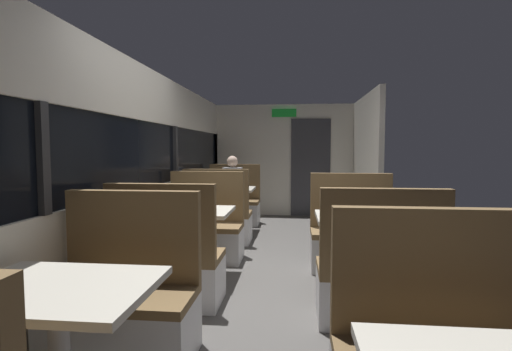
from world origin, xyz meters
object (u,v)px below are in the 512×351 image
bench_mid_window_facing_entry (205,233)px  bench_rear_aisle_facing_entry (352,241)px  bench_mid_window_facing_end (168,268)px  bench_rear_aisle_facing_end (378,283)px  dining_table_mid_window (189,219)px  bench_far_window_facing_end (218,220)px  bench_far_window_facing_entry (234,206)px  bench_near_window_facing_entry (124,308)px  dining_table_far_window (227,194)px  seated_passenger (233,195)px  dining_table_near_window (58,306)px  dining_table_rear_aisle (363,226)px

bench_mid_window_facing_entry → bench_rear_aisle_facing_entry: size_ratio=1.00×
bench_mid_window_facing_end → bench_rear_aisle_facing_end: same height
dining_table_mid_window → bench_far_window_facing_end: bench_far_window_facing_end is taller
bench_mid_window_facing_entry → bench_far_window_facing_entry: same height
bench_near_window_facing_entry → dining_table_mid_window: size_ratio=1.22×
bench_mid_window_facing_entry → bench_far_window_facing_entry: bearing=90.0°
bench_far_window_facing_end → bench_rear_aisle_facing_end: bearing=-54.1°
dining_table_far_window → seated_passenger: (0.00, 0.63, -0.10)m
bench_mid_window_facing_end → bench_near_window_facing_entry: bearing=-90.0°
dining_table_near_window → dining_table_far_window: (0.00, 4.54, 0.00)m
bench_near_window_facing_entry → bench_far_window_facing_entry: (0.00, 4.54, 0.00)m
dining_table_far_window → dining_table_near_window: bearing=-90.0°
bench_mid_window_facing_entry → bench_rear_aisle_facing_end: (1.79, -1.60, 0.00)m
bench_rear_aisle_facing_end → bench_rear_aisle_facing_entry: 1.40m
dining_table_far_window → dining_table_rear_aisle: (1.79, -2.47, 0.00)m
dining_table_mid_window → bench_rear_aisle_facing_entry: bearing=15.6°
dining_table_near_window → dining_table_mid_window: size_ratio=1.00×
bench_mid_window_facing_end → seated_passenger: (0.00, 3.60, 0.21)m
bench_far_window_facing_entry → bench_rear_aisle_facing_end: (1.79, -3.87, 0.00)m
dining_table_far_window → bench_rear_aisle_facing_entry: (1.79, -1.77, -0.31)m
dining_table_near_window → dining_table_rear_aisle: (1.79, 2.07, 0.00)m
bench_rear_aisle_facing_end → bench_rear_aisle_facing_entry: size_ratio=1.00×
bench_far_window_facing_end → bench_far_window_facing_entry: size_ratio=1.00×
bench_rear_aisle_facing_entry → dining_table_mid_window: bearing=-164.4°
dining_table_mid_window → bench_rear_aisle_facing_entry: 1.88m
bench_mid_window_facing_end → bench_far_window_facing_end: 2.27m
bench_near_window_facing_entry → dining_table_far_window: (0.00, 3.84, 0.31)m
dining_table_near_window → seated_passenger: (0.00, 5.17, -0.10)m
bench_near_window_facing_entry → bench_rear_aisle_facing_end: 1.91m
bench_rear_aisle_facing_entry → seated_passenger: size_ratio=0.87×
dining_table_rear_aisle → bench_rear_aisle_facing_entry: (0.00, 0.70, -0.31)m
bench_mid_window_facing_entry → seated_passenger: 2.21m
bench_far_window_facing_entry → bench_rear_aisle_facing_entry: (1.79, -2.47, 0.00)m
bench_mid_window_facing_end → dining_table_far_window: size_ratio=1.22×
dining_table_rear_aisle → bench_rear_aisle_facing_end: bench_rear_aisle_facing_end is taller
seated_passenger → bench_mid_window_facing_entry: bearing=-90.0°
seated_passenger → bench_rear_aisle_facing_end: bearing=-64.8°
dining_table_mid_window → bench_mid_window_facing_entry: 0.77m
bench_mid_window_facing_end → dining_table_rear_aisle: 1.88m
bench_mid_window_facing_entry → bench_far_window_facing_entry: (0.00, 2.27, 0.00)m
bench_near_window_facing_entry → bench_mid_window_facing_entry: (0.00, 2.27, 0.00)m
dining_table_rear_aisle → seated_passenger: (-1.79, 3.10, -0.10)m
bench_mid_window_facing_entry → dining_table_rear_aisle: bench_mid_window_facing_entry is taller
bench_rear_aisle_facing_entry → bench_rear_aisle_facing_end: bearing=-90.0°
bench_near_window_facing_entry → bench_mid_window_facing_entry: bearing=90.0°
bench_rear_aisle_facing_entry → seated_passenger: seated_passenger is taller
bench_rear_aisle_facing_entry → bench_mid_window_facing_end: bearing=-146.2°
bench_rear_aisle_facing_end → dining_table_mid_window: bearing=153.3°
bench_near_window_facing_entry → bench_mid_window_facing_end: bearing=90.0°
dining_table_mid_window → bench_rear_aisle_facing_end: 2.03m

